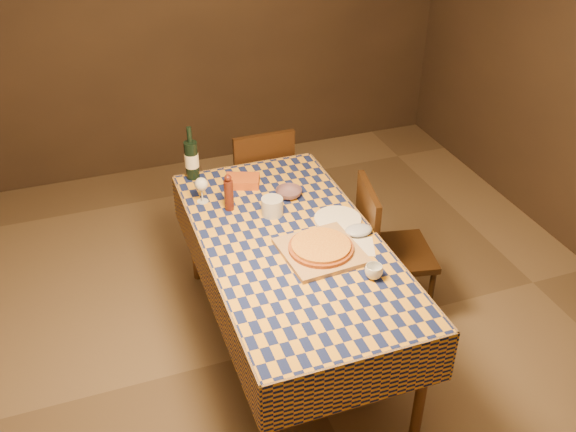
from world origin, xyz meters
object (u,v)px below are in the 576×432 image
Objects in this scene: wine_bottle at (192,159)px; white_plate at (338,219)px; dining_table at (291,252)px; pizza at (321,247)px; chair_right at (384,245)px; chair_far at (260,180)px; bowl at (289,193)px; cutting_board at (321,251)px.

wine_bottle reaches higher than white_plate.
dining_table is at bearing -162.40° from white_plate.
chair_right reaches higher than pizza.
wine_bottle reaches higher than chair_far.
bowl is at bearing -40.66° from wine_bottle.
white_plate is at bearing 50.96° from pizza.
wine_bottle reaches higher than cutting_board.
cutting_board is at bearing -93.38° from bowl.
cutting_board is at bearing -129.04° from white_plate.
white_plate is 0.29× the size of chair_far.
wine_bottle is at bearing 131.17° from white_plate.
chair_far is at bearing 87.57° from cutting_board.
dining_table is 5.07× the size of pizza.
bowl is at bearing 86.62° from cutting_board.
dining_table is at bearing 124.92° from pizza.
bowl reaches higher than dining_table.
chair_far is at bearing 81.56° from dining_table.
white_plate is 1.03m from chair_far.
white_plate is (0.66, -0.76, -0.12)m from wine_bottle.
pizza is at bearing -153.86° from chair_right.
white_plate is at bearing 179.80° from chair_right.
bowl is 0.17× the size of chair_far.
chair_right is (0.63, 0.10, -0.17)m from dining_table.
dining_table is 0.21m from cutting_board.
chair_right is at bearing -37.88° from wine_bottle.
pizza is 0.65m from chair_right.
wine_bottle is at bearing 139.34° from bowl.
wine_bottle is (-0.45, 1.01, 0.12)m from cutting_board.
wine_bottle reaches higher than pizza.
dining_table is 0.22m from pizza.
pizza is at bearing -65.86° from wine_bottle.
pizza is 0.59m from bowl.
chair_far reaches higher than dining_table.
pizza is (0.11, -0.16, 0.12)m from dining_table.
wine_bottle is at bearing 114.14° from pizza.
chair_far is (0.02, 0.65, -0.27)m from bowl.
cutting_board is 1.14× the size of wine_bottle.
pizza is at bearing 90.00° from cutting_board.
bowl is 0.38m from white_plate.
dining_table is 5.34× the size of wine_bottle.
pizza is at bearing -93.38° from bowl.
chair_right is at bearing -34.85° from bowl.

